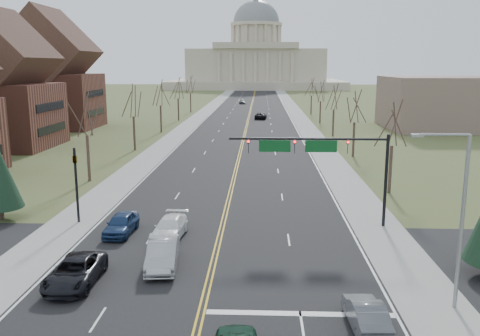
# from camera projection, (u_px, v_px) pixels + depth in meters

# --- Properties ---
(ground) EXTENTS (600.00, 600.00, 0.00)m
(ground) POSITION_uv_depth(u_px,v_px,m) (204.00, 303.00, 26.72)
(ground) COLOR #52572B
(ground) RESTS_ON ground
(road) EXTENTS (20.00, 380.00, 0.01)m
(road) POSITION_uv_depth(u_px,v_px,m) (250.00, 112.00, 134.40)
(road) COLOR black
(road) RESTS_ON ground
(cross_road) EXTENTS (120.00, 14.00, 0.01)m
(cross_road) POSITION_uv_depth(u_px,v_px,m) (214.00, 260.00, 32.59)
(cross_road) COLOR black
(cross_road) RESTS_ON ground
(sidewalk_left) EXTENTS (4.00, 380.00, 0.03)m
(sidewalk_left) POSITION_uv_depth(u_px,v_px,m) (205.00, 112.00, 134.88)
(sidewalk_left) COLOR gray
(sidewalk_left) RESTS_ON ground
(sidewalk_right) EXTENTS (4.00, 380.00, 0.03)m
(sidewalk_right) POSITION_uv_depth(u_px,v_px,m) (295.00, 112.00, 133.91)
(sidewalk_right) COLOR gray
(sidewalk_right) RESTS_ON ground
(center_line) EXTENTS (0.42, 380.00, 0.01)m
(center_line) POSITION_uv_depth(u_px,v_px,m) (250.00, 112.00, 134.40)
(center_line) COLOR gold
(center_line) RESTS_ON road
(edge_line_left) EXTENTS (0.15, 380.00, 0.01)m
(edge_line_left) POSITION_uv_depth(u_px,v_px,m) (213.00, 112.00, 134.79)
(edge_line_left) COLOR silver
(edge_line_left) RESTS_ON road
(edge_line_right) EXTENTS (0.15, 380.00, 0.01)m
(edge_line_right) POSITION_uv_depth(u_px,v_px,m) (287.00, 112.00, 134.00)
(edge_line_right) COLOR silver
(edge_line_right) RESTS_ON road
(stop_bar) EXTENTS (9.50, 0.50, 0.01)m
(stop_bar) POSITION_uv_depth(u_px,v_px,m) (300.00, 314.00, 25.53)
(stop_bar) COLOR silver
(stop_bar) RESTS_ON road
(capitol) EXTENTS (90.00, 60.00, 50.00)m
(capitol) POSITION_uv_depth(u_px,v_px,m) (256.00, 61.00, 268.52)
(capitol) COLOR #BEB19E
(capitol) RESTS_ON ground
(signal_mast) EXTENTS (12.12, 0.44, 7.20)m
(signal_mast) POSITION_uv_depth(u_px,v_px,m) (320.00, 153.00, 38.48)
(signal_mast) COLOR black
(signal_mast) RESTS_ON ground
(signal_left) EXTENTS (0.32, 0.36, 6.00)m
(signal_left) POSITION_uv_depth(u_px,v_px,m) (76.00, 177.00, 39.66)
(signal_left) COLOR black
(signal_left) RESTS_ON ground
(street_light) EXTENTS (2.90, 0.25, 9.07)m
(street_light) POSITION_uv_depth(u_px,v_px,m) (458.00, 210.00, 25.15)
(street_light) COLOR gray
(street_light) RESTS_ON ground
(tree_r_0) EXTENTS (3.74, 3.74, 8.50)m
(tree_r_0) POSITION_uv_depth(u_px,v_px,m) (393.00, 126.00, 48.27)
(tree_r_0) COLOR #32231D
(tree_r_0) RESTS_ON ground
(tree_l_0) EXTENTS (3.96, 3.96, 9.00)m
(tree_l_0) POSITION_uv_depth(u_px,v_px,m) (86.00, 117.00, 53.37)
(tree_l_0) COLOR #32231D
(tree_l_0) RESTS_ON ground
(tree_r_1) EXTENTS (3.74, 3.74, 8.50)m
(tree_r_1) POSITION_uv_depth(u_px,v_px,m) (355.00, 108.00, 67.85)
(tree_r_1) COLOR #32231D
(tree_r_1) RESTS_ON ground
(tree_l_1) EXTENTS (3.96, 3.96, 9.00)m
(tree_l_1) POSITION_uv_depth(u_px,v_px,m) (133.00, 103.00, 72.95)
(tree_l_1) COLOR #32231D
(tree_l_1) RESTS_ON ground
(tree_r_2) EXTENTS (3.74, 3.74, 8.50)m
(tree_r_2) POSITION_uv_depth(u_px,v_px,m) (334.00, 99.00, 87.43)
(tree_r_2) COLOR #32231D
(tree_r_2) RESTS_ON ground
(tree_l_2) EXTENTS (3.96, 3.96, 9.00)m
(tree_l_2) POSITION_uv_depth(u_px,v_px,m) (160.00, 95.00, 92.53)
(tree_l_2) COLOR #32231D
(tree_l_2) RESTS_ON ground
(tree_r_3) EXTENTS (3.74, 3.74, 8.50)m
(tree_r_3) POSITION_uv_depth(u_px,v_px,m) (321.00, 92.00, 107.00)
(tree_r_3) COLOR #32231D
(tree_r_3) RESTS_ON ground
(tree_l_3) EXTENTS (3.96, 3.96, 9.00)m
(tree_l_3) POSITION_uv_depth(u_px,v_px,m) (178.00, 89.00, 112.11)
(tree_l_3) COLOR #32231D
(tree_l_3) RESTS_ON ground
(tree_r_4) EXTENTS (3.74, 3.74, 8.50)m
(tree_r_4) POSITION_uv_depth(u_px,v_px,m) (312.00, 88.00, 126.58)
(tree_r_4) COLOR #32231D
(tree_r_4) RESTS_ON ground
(tree_l_4) EXTENTS (3.96, 3.96, 9.00)m
(tree_l_4) POSITION_uv_depth(u_px,v_px,m) (190.00, 86.00, 131.68)
(tree_l_4) COLOR #32231D
(tree_l_4) RESTS_ON ground
(bldg_left_far) EXTENTS (17.10, 14.28, 23.25)m
(bldg_left_far) POSITION_uv_depth(u_px,v_px,m) (51.00, 79.00, 98.80)
(bldg_left_far) COLOR brown
(bldg_left_far) RESTS_ON ground
(bldg_right_mass) EXTENTS (25.00, 20.00, 10.00)m
(bldg_right_mass) POSITION_uv_depth(u_px,v_px,m) (452.00, 103.00, 98.48)
(bldg_right_mass) COLOR #776054
(bldg_right_mass) RESTS_ON ground
(car_nb_outer_lead) EXTENTS (1.72, 4.39, 1.42)m
(car_nb_outer_lead) POSITION_uv_depth(u_px,v_px,m) (366.00, 314.00, 24.00)
(car_nb_outer_lead) COLOR #575B5F
(car_nb_outer_lead) RESTS_ON road
(car_sb_inner_lead) EXTENTS (2.28, 5.23, 1.67)m
(car_sb_inner_lead) POSITION_uv_depth(u_px,v_px,m) (163.00, 254.00, 31.27)
(car_sb_inner_lead) COLOR #97999E
(car_sb_inner_lead) RESTS_ON road
(car_sb_outer_lead) EXTENTS (2.53, 5.40, 1.50)m
(car_sb_outer_lead) POSITION_uv_depth(u_px,v_px,m) (75.00, 272.00, 28.84)
(car_sb_outer_lead) COLOR black
(car_sb_outer_lead) RESTS_ON road
(car_sb_inner_second) EXTENTS (2.40, 5.12, 1.45)m
(car_sb_inner_second) POSITION_uv_depth(u_px,v_px,m) (170.00, 228.00, 36.70)
(car_sb_inner_second) COLOR white
(car_sb_inner_second) RESTS_ON road
(car_sb_outer_second) EXTENTS (2.01, 4.60, 1.54)m
(car_sb_outer_second) POSITION_uv_depth(u_px,v_px,m) (121.00, 224.00, 37.45)
(car_sb_outer_second) COLOR navy
(car_sb_outer_second) RESTS_ON road
(car_far_nb) EXTENTS (2.89, 5.64, 1.52)m
(car_far_nb) POSITION_uv_depth(u_px,v_px,m) (261.00, 116.00, 116.86)
(car_far_nb) COLOR black
(car_far_nb) RESTS_ON road
(car_far_sb) EXTENTS (2.23, 4.40, 1.44)m
(car_far_sb) POSITION_uv_depth(u_px,v_px,m) (242.00, 102.00, 161.67)
(car_far_sb) COLOR #54585D
(car_far_sb) RESTS_ON road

